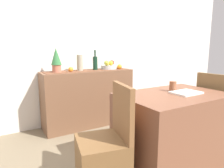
# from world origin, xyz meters

# --- Properties ---
(ground_plane) EXTENTS (6.40, 6.40, 0.02)m
(ground_plane) POSITION_xyz_m (0.00, 0.00, -0.01)
(ground_plane) COLOR #7A6B53
(ground_plane) RESTS_ON ground
(room_wall_rear) EXTENTS (6.40, 0.06, 2.70)m
(room_wall_rear) POSITION_xyz_m (0.00, 1.18, 1.35)
(room_wall_rear) COLOR silver
(room_wall_rear) RESTS_ON ground
(sideboard_console) EXTENTS (1.38, 0.42, 0.85)m
(sideboard_console) POSITION_xyz_m (-0.08, 0.92, 0.43)
(sideboard_console) COLOR brown
(sideboard_console) RESTS_ON ground
(table_runner) EXTENTS (1.29, 0.32, 0.01)m
(table_runner) POSITION_xyz_m (-0.08, 0.92, 0.86)
(table_runner) COLOR brown
(table_runner) RESTS_ON sideboard_console
(fruit_bowl) EXTENTS (0.25, 0.25, 0.06)m
(fruit_bowl) POSITION_xyz_m (0.28, 0.92, 0.89)
(fruit_bowl) COLOR silver
(fruit_bowl) RESTS_ON table_runner
(apple_upper) EXTENTS (0.07, 0.07, 0.07)m
(apple_upper) POSITION_xyz_m (0.29, 0.88, 0.96)
(apple_upper) COLOR gold
(apple_upper) RESTS_ON fruit_bowl
(apple_center) EXTENTS (0.07, 0.07, 0.07)m
(apple_center) POSITION_xyz_m (0.25, 0.93, 0.96)
(apple_center) COLOR #8BAB35
(apple_center) RESTS_ON fruit_bowl
(apple_left) EXTENTS (0.07, 0.07, 0.07)m
(apple_left) POSITION_xyz_m (0.28, 1.00, 0.96)
(apple_left) COLOR #AF3225
(apple_left) RESTS_ON fruit_bowl
(apple_right) EXTENTS (0.08, 0.08, 0.08)m
(apple_right) POSITION_xyz_m (0.35, 0.95, 0.96)
(apple_right) COLOR red
(apple_right) RESTS_ON fruit_bowl
(apple_rear) EXTENTS (0.07, 0.07, 0.07)m
(apple_rear) POSITION_xyz_m (0.22, 0.86, 0.95)
(apple_rear) COLOR gold
(apple_rear) RESTS_ON fruit_bowl
(wine_bottle) EXTENTS (0.07, 0.07, 0.31)m
(wine_bottle) POSITION_xyz_m (0.04, 0.92, 0.97)
(wine_bottle) COLOR #143422
(wine_bottle) RESTS_ON sideboard_console
(ceramic_vase) EXTENTS (0.09, 0.09, 0.24)m
(ceramic_vase) POSITION_xyz_m (-0.21, 0.92, 0.97)
(ceramic_vase) COLOR #A19B83
(ceramic_vase) RESTS_ON sideboard_console
(potted_plant) EXTENTS (0.14, 0.14, 0.34)m
(potted_plant) POSITION_xyz_m (-0.55, 0.92, 1.03)
(potted_plant) COLOR #B6684F
(potted_plant) RESTS_ON sideboard_console
(orange_loose_near_bowl) EXTENTS (0.08, 0.08, 0.08)m
(orange_loose_near_bowl) POSITION_xyz_m (0.44, 0.85, 0.89)
(orange_loose_near_bowl) COLOR orange
(orange_loose_near_bowl) RESTS_ON sideboard_console
(orange_loose_mid) EXTENTS (0.07, 0.07, 0.07)m
(orange_loose_mid) POSITION_xyz_m (-0.36, 0.88, 0.89)
(orange_loose_mid) COLOR orange
(orange_loose_mid) RESTS_ON sideboard_console
(dining_table) EXTENTS (1.06, 0.71, 0.74)m
(dining_table) POSITION_xyz_m (0.22, -0.49, 0.37)
(dining_table) COLOR brown
(dining_table) RESTS_ON ground
(open_book) EXTENTS (0.28, 0.22, 0.02)m
(open_book) POSITION_xyz_m (0.34, -0.55, 0.75)
(open_book) COLOR white
(open_book) RESTS_ON dining_table
(coffee_cup) EXTENTS (0.07, 0.07, 0.11)m
(coffee_cup) POSITION_xyz_m (0.30, -0.40, 0.79)
(coffee_cup) COLOR brown
(coffee_cup) RESTS_ON dining_table
(chair_near_window) EXTENTS (0.48, 0.48, 0.90)m
(chair_near_window) POSITION_xyz_m (-0.58, -0.49, 0.27)
(chair_near_window) COLOR brown
(chair_near_window) RESTS_ON ground
(chair_by_corner) EXTENTS (0.43, 0.43, 0.90)m
(chair_by_corner) POSITION_xyz_m (1.02, -0.49, 0.27)
(chair_by_corner) COLOR brown
(chair_by_corner) RESTS_ON ground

